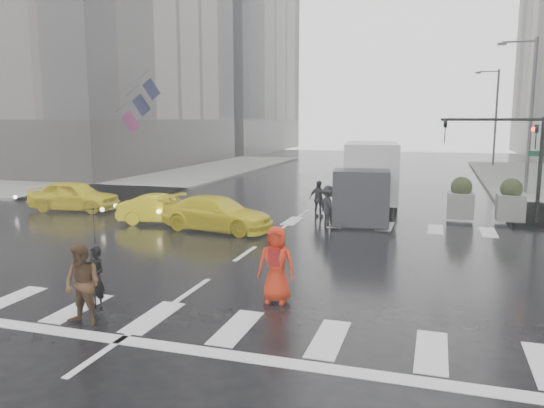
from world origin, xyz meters
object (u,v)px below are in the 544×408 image
(taxi_front, at_px, (74,196))
(box_truck, at_px, (368,178))
(pedestrian_orange, at_px, (276,264))
(taxi_mid, at_px, (163,209))
(traffic_signal_pole, at_px, (515,148))
(pedestrian_brown, at_px, (83,285))

(taxi_front, relative_size, box_truck, 0.69)
(pedestrian_orange, height_order, taxi_mid, pedestrian_orange)
(traffic_signal_pole, xyz_separation_m, taxi_mid, (-14.17, -4.18, -2.60))
(pedestrian_brown, distance_m, taxi_front, 15.53)
(pedestrian_brown, relative_size, taxi_mid, 0.48)
(pedestrian_brown, relative_size, taxi_front, 0.41)
(traffic_signal_pole, distance_m, taxi_front, 20.17)
(pedestrian_orange, relative_size, box_truck, 0.30)
(pedestrian_orange, bearing_deg, pedestrian_brown, -146.02)
(pedestrian_brown, bearing_deg, taxi_front, 132.92)
(pedestrian_brown, xyz_separation_m, taxi_mid, (-3.94, 10.63, -0.28))
(traffic_signal_pole, distance_m, taxi_mid, 15.00)
(taxi_front, distance_m, box_truck, 14.12)
(taxi_front, xyz_separation_m, taxi_mid, (5.68, -1.56, -0.13))
(pedestrian_brown, bearing_deg, pedestrian_orange, 41.06)
(taxi_mid, relative_size, box_truck, 0.59)
(traffic_signal_pole, height_order, taxi_mid, traffic_signal_pole)
(pedestrian_orange, distance_m, box_truck, 12.21)
(pedestrian_brown, bearing_deg, taxi_mid, 115.00)
(box_truck, bearing_deg, traffic_signal_pole, -7.07)
(pedestrian_brown, bearing_deg, box_truck, 78.72)
(taxi_front, bearing_deg, box_truck, -84.18)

